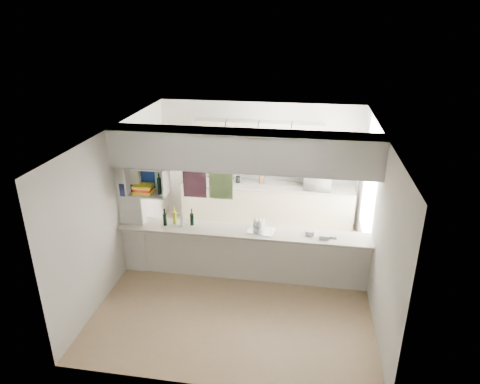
% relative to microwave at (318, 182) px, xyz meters
% --- Properties ---
extents(floor, '(4.80, 4.80, 0.00)m').
position_rel_microwave_xyz_m(floor, '(-1.23, -2.06, -1.07)').
color(floor, tan).
rests_on(floor, ground).
extents(ceiling, '(4.80, 4.80, 0.00)m').
position_rel_microwave_xyz_m(ceiling, '(-1.23, -2.06, 1.53)').
color(ceiling, white).
rests_on(ceiling, wall_back).
extents(wall_back, '(4.20, 0.00, 4.20)m').
position_rel_microwave_xyz_m(wall_back, '(-1.23, 0.34, 0.23)').
color(wall_back, silver).
rests_on(wall_back, floor).
extents(wall_left, '(0.00, 4.80, 4.80)m').
position_rel_microwave_xyz_m(wall_left, '(-3.33, -2.06, 0.23)').
color(wall_left, silver).
rests_on(wall_left, floor).
extents(wall_right, '(0.00, 4.80, 4.80)m').
position_rel_microwave_xyz_m(wall_right, '(0.87, -2.06, 0.23)').
color(wall_right, silver).
rests_on(wall_right, floor).
extents(servery_partition, '(4.20, 0.50, 2.60)m').
position_rel_microwave_xyz_m(servery_partition, '(-1.41, -2.06, 0.59)').
color(servery_partition, silver).
rests_on(servery_partition, floor).
extents(cubby_shelf, '(0.65, 0.35, 0.50)m').
position_rel_microwave_xyz_m(cubby_shelf, '(-2.80, -2.12, 0.64)').
color(cubby_shelf, white).
rests_on(cubby_shelf, bulkhead).
extents(kitchen_run, '(3.60, 0.63, 2.24)m').
position_rel_microwave_xyz_m(kitchen_run, '(-1.07, 0.08, -0.25)').
color(kitchen_run, beige).
rests_on(kitchen_run, floor).
extents(microwave, '(0.57, 0.40, 0.31)m').
position_rel_microwave_xyz_m(microwave, '(0.00, 0.00, 0.00)').
color(microwave, white).
rests_on(microwave, bench_top).
extents(bowl, '(0.23, 0.23, 0.06)m').
position_rel_microwave_xyz_m(bowl, '(0.02, -0.00, 0.18)').
color(bowl, navy).
rests_on(bowl, microwave).
extents(dish_rack, '(0.49, 0.40, 0.23)m').
position_rel_microwave_xyz_m(dish_rack, '(-0.93, -2.03, -0.06)').
color(dish_rack, silver).
rests_on(dish_rack, breakfast_bar).
extents(cup, '(0.14, 0.14, 0.09)m').
position_rel_microwave_xyz_m(cup, '(-1.00, -2.10, -0.10)').
color(cup, white).
rests_on(cup, dish_rack).
extents(wine_bottles, '(0.52, 0.15, 0.33)m').
position_rel_microwave_xyz_m(wine_bottles, '(-2.34, -2.04, -0.03)').
color(wine_bottles, black).
rests_on(wine_bottles, breakfast_bar).
extents(plastic_tubs, '(0.50, 0.23, 0.08)m').
position_rel_microwave_xyz_m(plastic_tubs, '(-0.03, -2.07, -0.12)').
color(plastic_tubs, silver).
rests_on(plastic_tubs, breakfast_bar).
extents(utensil_jar, '(0.10, 0.10, 0.13)m').
position_rel_microwave_xyz_m(utensil_jar, '(-1.67, 0.09, -0.09)').
color(utensil_jar, black).
rests_on(utensil_jar, bench_top).
extents(knife_block, '(0.11, 0.11, 0.18)m').
position_rel_microwave_xyz_m(knife_block, '(-1.17, 0.12, -0.06)').
color(knife_block, brown).
rests_on(knife_block, bench_top).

